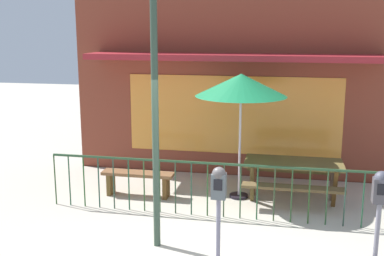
% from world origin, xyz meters
% --- Properties ---
extents(pub_storefront, '(7.10, 1.42, 5.00)m').
position_xyz_m(pub_storefront, '(0.00, 4.84, 2.49)').
color(pub_storefront, '#492315').
rests_on(pub_storefront, ground).
extents(patio_fence_front, '(5.99, 0.04, 0.97)m').
position_xyz_m(patio_fence_front, '(0.00, 2.17, 0.66)').
color(patio_fence_front, '#25462A').
rests_on(patio_fence_front, ground).
extents(picnic_table_left, '(1.80, 1.36, 0.79)m').
position_xyz_m(picnic_table_left, '(1.30, 3.22, 0.61)').
color(picnic_table_left, brown).
rests_on(picnic_table_left, ground).
extents(patio_umbrella, '(1.70, 1.70, 2.38)m').
position_xyz_m(patio_umbrella, '(0.30, 3.21, 2.16)').
color(patio_umbrella, black).
rests_on(patio_umbrella, ground).
extents(patio_bench, '(1.40, 0.32, 0.48)m').
position_xyz_m(patio_bench, '(-1.63, 2.90, 0.35)').
color(patio_bench, brown).
rests_on(patio_bench, ground).
extents(parking_meter_near, '(0.18, 0.17, 1.58)m').
position_xyz_m(parking_meter_near, '(2.25, 0.11, 1.22)').
color(parking_meter_near, slate).
rests_on(parking_meter_near, ground).
extents(parking_meter_far, '(0.18, 0.17, 1.54)m').
position_xyz_m(parking_meter_far, '(0.36, 0.02, 1.19)').
color(parking_meter_far, slate).
rests_on(parking_meter_far, ground).
extents(street_lamp, '(0.28, 0.28, 4.15)m').
position_xyz_m(street_lamp, '(-0.69, 0.89, 2.69)').
color(street_lamp, '#304436').
rests_on(street_lamp, ground).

